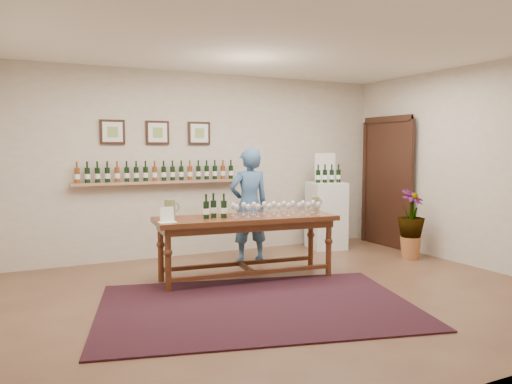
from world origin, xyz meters
name	(u,v)px	position (x,y,z in m)	size (l,w,h in m)	color
ground	(287,294)	(0.00, 0.00, 0.00)	(6.00, 6.00, 0.00)	#543325
room_shell	(343,181)	(2.11, 1.86, 1.12)	(6.00, 6.00, 6.00)	beige
rug	(257,306)	(-0.52, -0.27, 0.01)	(3.23, 2.15, 0.02)	#43150C
tasting_table	(246,226)	(-0.14, 0.79, 0.68)	(2.33, 0.96, 0.80)	#402410
table_glasses	(276,208)	(0.25, 0.72, 0.89)	(1.24, 0.29, 0.17)	silver
table_bottles	(214,207)	(-0.56, 0.82, 0.94)	(0.26, 0.15, 0.28)	black
pitcher_left	(170,209)	(-1.07, 0.95, 0.92)	(0.15, 0.15, 0.24)	olive
pitcher_right	(316,204)	(0.92, 0.84, 0.90)	(0.13, 0.13, 0.20)	olive
menu_card	(167,215)	(-1.17, 0.73, 0.89)	(0.19, 0.14, 0.18)	white
display_pedestal	(326,215)	(1.88, 2.00, 0.55)	(0.55, 0.55, 1.09)	white
pedestal_bottles	(328,174)	(1.87, 1.94, 1.24)	(0.29, 0.08, 0.29)	black
info_sign	(325,167)	(1.94, 2.14, 1.34)	(0.36, 0.02, 0.50)	white
potted_plant	(411,224)	(2.56, 0.77, 0.52)	(0.60, 0.60, 0.90)	#A56137
person	(249,205)	(0.32, 1.68, 0.83)	(0.60, 0.40, 1.65)	#35587F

